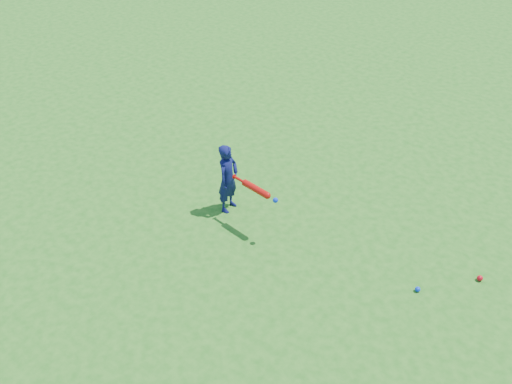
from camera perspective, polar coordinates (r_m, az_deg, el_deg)
ground at (r=8.01m, az=-0.85°, el=0.85°), size 80.00×80.00×0.00m
child at (r=7.28m, az=-2.81°, el=1.37°), size 0.27×0.38×0.96m
ground_ball_red at (r=7.00m, az=21.48°, el=-8.02°), size 0.07×0.07×0.07m
ground_ball_blue at (r=6.66m, az=15.86°, el=-9.34°), size 0.06×0.06×0.06m
bat_swing at (r=6.84m, az=0.16°, el=0.20°), size 0.74×0.14×0.08m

